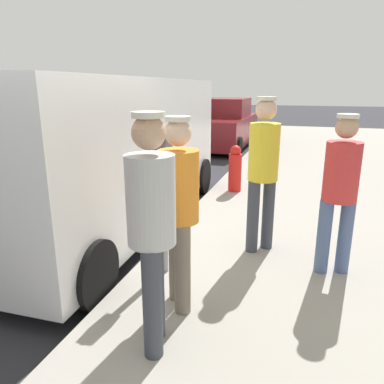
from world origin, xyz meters
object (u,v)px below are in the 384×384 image
(parking_meter_near, at_px, (163,177))
(parked_van, at_px, (103,150))
(fire_hydrant, at_px, (235,169))
(parked_sedan_ahead, at_px, (222,125))
(pedestrian_in_gray, at_px, (151,221))
(pedestrian_in_yellow, at_px, (263,165))
(pedestrian_in_red, at_px, (340,186))
(pedestrian_in_orange, at_px, (179,203))

(parking_meter_near, bearing_deg, parked_van, 136.75)
(fire_hydrant, bearing_deg, parked_sedan_ahead, 105.15)
(pedestrian_in_gray, bearing_deg, parked_sedan_ahead, 100.18)
(parked_sedan_ahead, bearing_deg, pedestrian_in_yellow, -74.13)
(parking_meter_near, xyz_separation_m, pedestrian_in_red, (1.68, 0.52, -0.09))
(pedestrian_in_orange, relative_size, parked_sedan_ahead, 0.38)
(pedestrian_in_red, bearing_deg, parking_meter_near, -162.93)
(pedestrian_in_gray, relative_size, pedestrian_in_red, 1.06)
(pedestrian_in_yellow, height_order, parked_sedan_ahead, pedestrian_in_yellow)
(pedestrian_in_red, distance_m, parked_sedan_ahead, 9.29)
(pedestrian_in_gray, distance_m, fire_hydrant, 4.47)
(parking_meter_near, height_order, parked_van, parked_van)
(pedestrian_in_yellow, distance_m, parked_sedan_ahead, 8.73)
(parked_van, xyz_separation_m, fire_hydrant, (1.60, 1.90, -0.59))
(pedestrian_in_gray, bearing_deg, fire_hydrant, 93.29)
(parked_van, bearing_deg, pedestrian_in_gray, -53.68)
(pedestrian_in_gray, bearing_deg, pedestrian_in_orange, 89.89)
(pedestrian_in_gray, xyz_separation_m, fire_hydrant, (-0.25, 4.43, -0.58))
(pedestrian_in_orange, height_order, pedestrian_in_red, pedestrian_in_orange)
(parked_van, bearing_deg, pedestrian_in_red, -15.67)
(pedestrian_in_gray, bearing_deg, parking_meter_near, 107.69)
(pedestrian_in_orange, bearing_deg, parking_meter_near, 122.99)
(parked_sedan_ahead, bearing_deg, pedestrian_in_red, -69.91)
(pedestrian_in_yellow, bearing_deg, pedestrian_in_red, -22.54)
(parked_van, bearing_deg, pedestrian_in_orange, -46.55)
(pedestrian_in_yellow, distance_m, pedestrian_in_red, 0.88)
(pedestrian_in_yellow, height_order, fire_hydrant, pedestrian_in_yellow)
(pedestrian_in_red, bearing_deg, pedestrian_in_gray, -129.24)
(pedestrian_in_red, bearing_deg, fire_hydrant, 119.55)
(pedestrian_in_orange, relative_size, fire_hydrant, 1.94)
(pedestrian_in_orange, xyz_separation_m, parked_sedan_ahead, (-1.86, 9.78, -0.36))
(pedestrian_in_orange, distance_m, parked_van, 2.70)
(pedestrian_in_red, bearing_deg, pedestrian_in_yellow, 157.46)
(pedestrian_in_yellow, bearing_deg, fire_hydrant, 107.59)
(pedestrian_in_yellow, xyz_separation_m, pedestrian_in_orange, (-0.53, -1.40, -0.08))
(parking_meter_near, xyz_separation_m, pedestrian_in_gray, (0.35, -1.11, -0.03))
(pedestrian_in_orange, bearing_deg, parked_van, 133.45)
(pedestrian_in_red, xyz_separation_m, fire_hydrant, (-1.58, 2.80, -0.52))
(parking_meter_near, height_order, fire_hydrant, parking_meter_near)
(parking_meter_near, distance_m, pedestrian_in_orange, 0.66)
(pedestrian_in_orange, bearing_deg, pedestrian_in_yellow, 69.42)
(pedestrian_in_red, height_order, parked_sedan_ahead, pedestrian_in_red)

